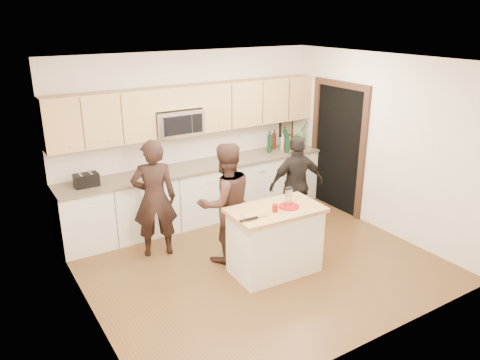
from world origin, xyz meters
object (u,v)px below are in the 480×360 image
toaster (86,180)px  woman_right (297,184)px  woman_left (154,199)px  island (275,240)px  woman_center (225,203)px

toaster → woman_right: 3.09m
woman_left → woman_right: 2.19m
toaster → woman_right: bearing=-21.7°
island → toaster: 2.76m
island → woman_right: (1.01, 0.84, 0.31)m
island → toaster: bearing=135.5°
woman_center → woman_right: woman_center is taller
woman_left → woman_center: (0.76, -0.64, -0.01)m
woman_center → island: bearing=122.5°
woman_right → woman_left: bearing=0.4°
woman_center → woman_right: size_ratio=1.09×
woman_left → woman_center: 0.99m
toaster → woman_center: size_ratio=0.20×
island → woman_left: (-1.13, 1.27, 0.38)m
island → woman_center: bearing=123.0°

